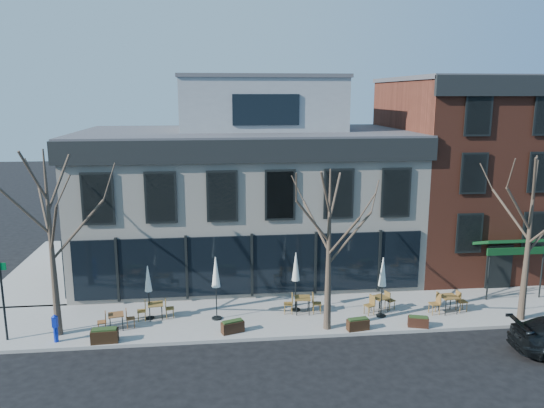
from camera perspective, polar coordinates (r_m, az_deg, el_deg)
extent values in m
plane|color=black|center=(27.14, -2.16, -10.34)|extent=(120.00, 120.00, 0.00)
cube|color=gray|center=(25.58, 5.64, -11.63)|extent=(33.50, 4.70, 0.15)
cube|color=gray|center=(34.04, -22.34, -6.47)|extent=(4.50, 12.00, 0.15)
cube|color=silver|center=(30.77, -2.91, 0.11)|extent=(18.00, 10.00, 8.00)
cube|color=#47474C|center=(30.22, -2.99, 7.65)|extent=(18.30, 10.30, 0.30)
cube|color=black|center=(25.17, -2.27, 5.69)|extent=(18.30, 0.25, 1.10)
cube|color=black|center=(31.08, -20.11, 6.14)|extent=(0.25, 10.30, 1.10)
cube|color=black|center=(26.43, -2.18, -6.57)|extent=(17.20, 0.12, 3.00)
cube|color=black|center=(31.11, -19.70, -4.44)|extent=(0.12, 7.50, 3.00)
cube|color=gray|center=(31.22, -1.27, 10.64)|extent=(9.00, 6.50, 3.00)
cube|color=#602C1D|center=(33.86, 19.63, 3.08)|extent=(8.00, 10.00, 11.00)
cube|color=#47474C|center=(33.54, 20.29, 12.49)|extent=(8.20, 10.20, 0.25)
cube|color=black|center=(29.03, 24.79, 11.48)|extent=(8.20, 0.25, 1.00)
cube|color=#0B3315|center=(29.32, 24.23, -3.73)|extent=(3.20, 1.66, 0.67)
cube|color=black|center=(30.43, 23.21, -6.34)|extent=(1.40, 0.10, 2.50)
cone|color=#382B21|center=(23.69, -22.65, -4.08)|extent=(0.34, 0.34, 7.92)
cylinder|color=#382B21|center=(23.44, -20.12, -2.60)|extent=(2.23, 0.50, 2.48)
cylinder|color=#382B21|center=(24.48, -23.23, -1.15)|extent=(1.03, 2.05, 2.14)
cylinder|color=#382B21|center=(23.31, -25.14, -0.63)|extent=(1.80, 0.75, 2.21)
cylinder|color=#382B21|center=(22.44, -22.40, -2.42)|extent=(1.03, 2.04, 2.28)
cone|color=#382B21|center=(22.68, 6.12, -5.05)|extent=(0.34, 0.34, 7.04)
cylinder|color=#382B21|center=(22.92, 8.38, -3.62)|extent=(2.00, 0.46, 2.21)
cylinder|color=#382B21|center=(23.17, 4.74, -2.31)|extent=(0.93, 1.84, 1.91)
cylinder|color=#382B21|center=(21.92, 4.44, -1.90)|extent=(1.61, 0.68, 1.97)
cylinder|color=#382B21|center=(21.74, 7.68, -3.54)|extent=(0.93, 1.83, 2.03)
cone|color=#382B21|center=(26.06, 25.88, -3.47)|extent=(0.34, 0.34, 7.48)
cylinder|color=#382B21|center=(26.38, 24.24, -0.98)|extent=(0.98, 1.94, 2.03)
cylinder|color=#382B21|center=(25.09, 24.98, -0.52)|extent=(1.71, 0.71, 2.09)
cylinder|color=black|center=(24.73, -26.93, -9.32)|extent=(0.10, 0.10, 3.40)
cube|color=#005926|center=(24.26, -27.26, -6.00)|extent=(0.50, 0.04, 0.30)
cylinder|color=#0D24AD|center=(24.22, -22.22, -12.86)|extent=(0.18, 0.18, 0.65)
cube|color=#0D24AD|center=(24.00, -22.33, -11.65)|extent=(0.23, 0.20, 0.46)
cone|color=#0D24AD|center=(23.90, -22.38, -11.04)|extent=(0.24, 0.24, 0.11)
cube|color=brown|center=(24.42, -16.45, -11.34)|extent=(0.76, 0.76, 0.04)
cylinder|color=black|center=(24.31, -17.00, -12.36)|extent=(0.04, 0.04, 0.66)
cylinder|color=black|center=(24.32, -15.76, -12.28)|extent=(0.04, 0.04, 0.66)
cylinder|color=black|center=(24.79, -17.02, -11.88)|extent=(0.04, 0.04, 0.66)
cylinder|color=black|center=(24.79, -15.81, -11.80)|extent=(0.04, 0.04, 0.66)
cube|color=brown|center=(25.03, -12.43, -10.47)|extent=(0.75, 0.75, 0.04)
cylinder|color=black|center=(24.92, -13.01, -11.49)|extent=(0.04, 0.04, 0.69)
cylinder|color=black|center=(24.92, -11.75, -11.43)|extent=(0.04, 0.04, 0.69)
cylinder|color=black|center=(25.42, -13.03, -11.02)|extent=(0.04, 0.04, 0.69)
cylinder|color=black|center=(25.42, -11.79, -10.96)|extent=(0.04, 0.04, 0.69)
cube|color=brown|center=(25.08, 3.32, -10.04)|extent=(0.78, 0.78, 0.04)
cylinder|color=black|center=(24.94, 2.69, -11.11)|extent=(0.04, 0.04, 0.74)
cylinder|color=black|center=(24.98, 4.03, -11.08)|extent=(0.04, 0.04, 0.74)
cylinder|color=black|center=(25.47, 2.60, -10.61)|extent=(0.04, 0.04, 0.74)
cylinder|color=black|center=(25.51, 3.91, -10.58)|extent=(0.04, 0.04, 0.74)
cube|color=brown|center=(25.69, 11.54, -9.81)|extent=(0.90, 0.90, 0.04)
cylinder|color=black|center=(25.47, 11.45, -10.88)|extent=(0.04, 0.04, 0.70)
cylinder|color=black|center=(25.81, 12.38, -10.61)|extent=(0.04, 0.04, 0.70)
cylinder|color=black|center=(25.85, 10.63, -10.50)|extent=(0.04, 0.04, 0.70)
cylinder|color=black|center=(26.18, 11.56, -10.24)|extent=(0.04, 0.04, 0.70)
cube|color=brown|center=(26.41, 18.47, -9.42)|extent=(0.83, 0.83, 0.04)
cylinder|color=black|center=(26.16, 18.17, -10.54)|extent=(0.04, 0.04, 0.78)
cylinder|color=black|center=(26.46, 19.32, -10.36)|extent=(0.04, 0.04, 0.78)
cylinder|color=black|center=(26.65, 17.51, -10.08)|extent=(0.04, 0.04, 0.78)
cylinder|color=black|center=(26.94, 18.65, -9.91)|extent=(0.04, 0.04, 0.78)
cylinder|color=black|center=(25.35, -12.99, -11.86)|extent=(0.40, 0.40, 0.06)
cylinder|color=black|center=(24.98, -13.10, -9.79)|extent=(0.05, 0.05, 2.02)
cone|color=silver|center=(24.66, -13.20, -7.80)|extent=(0.33, 0.33, 1.19)
cylinder|color=black|center=(24.84, -5.96, -12.11)|extent=(0.47, 0.47, 0.06)
cylinder|color=black|center=(24.40, -6.01, -9.65)|extent=(0.05, 0.05, 2.35)
cone|color=white|center=(24.03, -6.07, -7.28)|extent=(0.38, 0.38, 1.39)
cylinder|color=black|center=(25.63, 2.53, -11.28)|extent=(0.46, 0.46, 0.06)
cylinder|color=black|center=(25.22, 2.56, -8.96)|extent=(0.05, 0.05, 2.28)
cone|color=beige|center=(24.87, 2.58, -6.73)|extent=(0.37, 0.37, 1.34)
cylinder|color=black|center=(25.46, 11.62, -11.68)|extent=(0.45, 0.45, 0.06)
cylinder|color=black|center=(25.05, 11.73, -9.37)|extent=(0.05, 0.05, 2.26)
cone|color=silver|center=(24.70, 11.83, -7.14)|extent=(0.37, 0.37, 1.34)
cube|color=black|center=(23.52, -17.56, -13.40)|extent=(1.12, 0.50, 0.55)
cube|color=#1E3314|center=(23.40, -17.60, -12.74)|extent=(1.00, 0.40, 0.09)
cube|color=#311C10|center=(23.41, -4.25, -13.06)|extent=(1.04, 0.69, 0.48)
cube|color=#1E3314|center=(23.30, -4.26, -12.48)|extent=(0.93, 0.59, 0.08)
cube|color=black|center=(23.87, 9.23, -12.69)|extent=(1.00, 0.52, 0.48)
cube|color=#1E3314|center=(23.77, 9.25, -12.12)|extent=(0.89, 0.43, 0.08)
cube|color=black|center=(24.71, 15.44, -12.14)|extent=(0.95, 0.59, 0.44)
cube|color=#1E3314|center=(24.62, 15.48, -11.64)|extent=(0.84, 0.49, 0.07)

